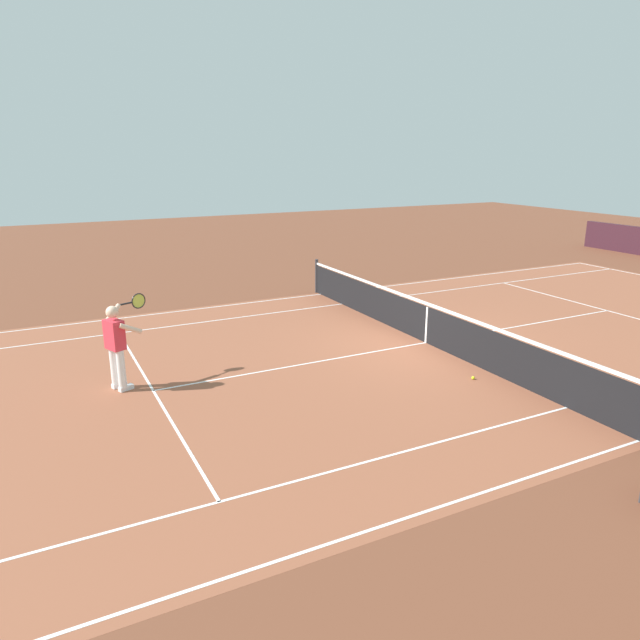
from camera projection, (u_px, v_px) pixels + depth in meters
ground_plane at (426, 343)px, 13.87m from camera, size 60.00×60.00×0.00m
court_slab at (426, 343)px, 13.87m from camera, size 24.20×11.40×0.00m
court_line_markings at (426, 343)px, 13.87m from camera, size 23.85×11.05×0.01m
tennis_net at (427, 323)px, 13.73m from camera, size 0.10×11.70×1.08m
tennis_player_near at (117, 343)px, 10.92m from camera, size 0.92×0.94×1.70m
tennis_ball at (473, 378)px, 11.62m from camera, size 0.07×0.07×0.07m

